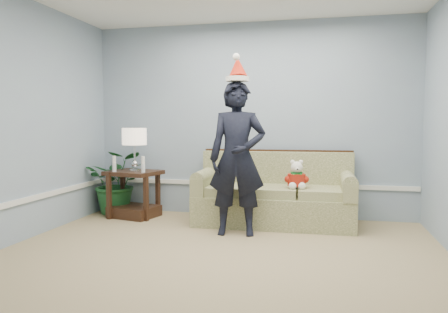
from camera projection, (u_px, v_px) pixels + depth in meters
room_shell at (204, 118)px, 3.67m from camera, size 4.54×5.04×2.74m
wainscot_trim at (134, 196)px, 5.15m from camera, size 4.49×4.99×0.06m
sofa at (274, 198)px, 5.69m from camera, size 2.02×0.89×0.94m
side_table at (134, 199)px, 6.08m from camera, size 0.78×0.70×0.65m
table_lamp at (134, 138)px, 5.95m from camera, size 0.33×0.33×0.59m
candle_pair at (129, 165)px, 5.87m from camera, size 0.48×0.06×0.22m
houseplant at (117, 182)px, 6.31m from camera, size 1.03×0.96×0.92m
man at (237, 158)px, 5.07m from camera, size 0.70×0.51×1.79m
santa_hat at (238, 70)px, 5.01m from camera, size 0.34×0.37×0.32m
teddy_bear at (296, 178)px, 5.41m from camera, size 0.25×0.27×0.36m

